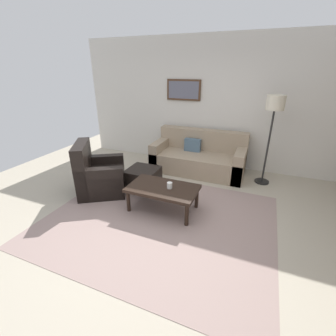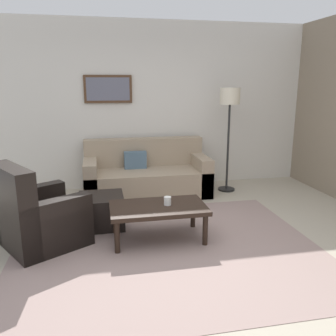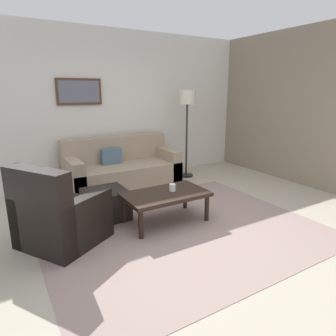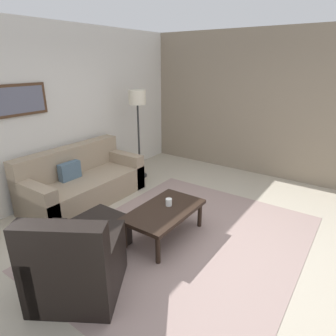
% 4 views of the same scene
% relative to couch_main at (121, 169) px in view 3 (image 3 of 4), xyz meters
% --- Properties ---
extents(ground_plane, '(8.00, 8.00, 0.00)m').
position_rel_couch_main_xyz_m(ground_plane, '(-0.04, -2.09, -0.30)').
color(ground_plane, '#B2A893').
extents(rear_partition, '(6.00, 0.12, 2.80)m').
position_rel_couch_main_xyz_m(rear_partition, '(-0.04, 0.51, 1.10)').
color(rear_partition, silver).
rests_on(rear_partition, ground_plane).
extents(stone_feature_panel, '(0.12, 5.20, 2.80)m').
position_rel_couch_main_xyz_m(stone_feature_panel, '(2.96, -2.09, 1.10)').
color(stone_feature_panel, gray).
rests_on(stone_feature_panel, ground_plane).
extents(area_rug, '(3.35, 2.74, 0.01)m').
position_rel_couch_main_xyz_m(area_rug, '(-0.04, -2.09, -0.29)').
color(area_rug, gray).
rests_on(area_rug, ground_plane).
extents(couch_main, '(1.98, 0.92, 0.88)m').
position_rel_couch_main_xyz_m(couch_main, '(0.00, 0.00, 0.00)').
color(couch_main, gray).
rests_on(couch_main, ground_plane).
extents(armchair_leather, '(1.10, 1.10, 0.95)m').
position_rel_couch_main_xyz_m(armchair_leather, '(-1.45, -1.71, 0.01)').
color(armchair_leather, black).
rests_on(armchair_leather, ground_plane).
extents(ottoman, '(0.56, 0.56, 0.40)m').
position_rel_couch_main_xyz_m(ottoman, '(-0.75, -1.27, -0.10)').
color(ottoman, black).
rests_on(ottoman, ground_plane).
extents(coffee_table, '(1.10, 0.64, 0.41)m').
position_rel_couch_main_xyz_m(coffee_table, '(-0.10, -1.80, 0.06)').
color(coffee_table, black).
rests_on(coffee_table, ground_plane).
extents(cup, '(0.08, 0.08, 0.10)m').
position_rel_couch_main_xyz_m(cup, '(0.01, -1.79, 0.16)').
color(cup, white).
rests_on(cup, coffee_table).
extents(lamp_standing, '(0.32, 0.32, 1.71)m').
position_rel_couch_main_xyz_m(lamp_standing, '(1.36, -0.13, 1.11)').
color(lamp_standing, black).
rests_on(lamp_standing, ground_plane).
extents(framed_artwork, '(0.78, 0.04, 0.45)m').
position_rel_couch_main_xyz_m(framed_artwork, '(-0.55, 0.42, 1.39)').
color(framed_artwork, '#472D1C').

